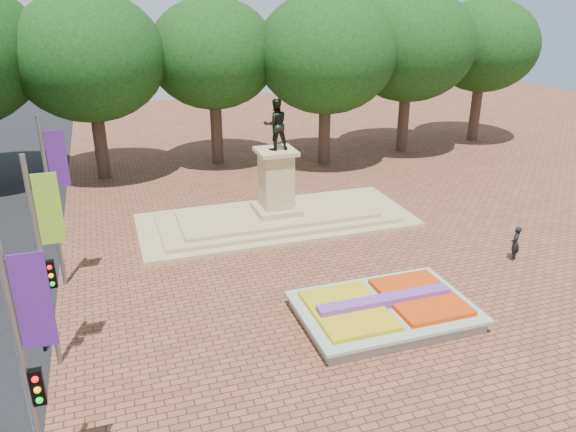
# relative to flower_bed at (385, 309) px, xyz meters

# --- Properties ---
(ground) EXTENTS (90.00, 90.00, 0.00)m
(ground) POSITION_rel_flower_bed_xyz_m (-1.03, 2.00, -0.38)
(ground) COLOR brown
(ground) RESTS_ON ground
(flower_bed) EXTENTS (6.30, 4.30, 0.91)m
(flower_bed) POSITION_rel_flower_bed_xyz_m (0.00, 0.00, 0.00)
(flower_bed) COLOR gray
(flower_bed) RESTS_ON ground
(monument) EXTENTS (14.00, 6.00, 6.40)m
(monument) POSITION_rel_flower_bed_xyz_m (-1.03, 10.00, 0.50)
(monument) COLOR tan
(monument) RESTS_ON ground
(tree_row_back) EXTENTS (44.80, 8.80, 10.43)m
(tree_row_back) POSITION_rel_flower_bed_xyz_m (1.31, 20.00, 6.29)
(tree_row_back) COLOR #3A281F
(tree_row_back) RESTS_ON ground
(banner_poles) EXTENTS (0.88, 11.17, 7.00)m
(banner_poles) POSITION_rel_flower_bed_xyz_m (-11.10, 0.69, 3.50)
(banner_poles) COLOR slate
(banner_poles) RESTS_ON ground
(bollard_row) EXTENTS (0.12, 13.12, 0.98)m
(bollard_row) POSITION_rel_flower_bed_xyz_m (-11.73, 0.50, 0.15)
(bollard_row) COLOR black
(bollard_row) RESTS_ON ground
(pedestrian) EXTENTS (0.69, 0.66, 1.59)m
(pedestrian) POSITION_rel_flower_bed_xyz_m (7.74, 2.53, 0.42)
(pedestrian) COLOR black
(pedestrian) RESTS_ON ground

